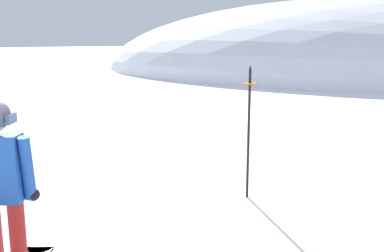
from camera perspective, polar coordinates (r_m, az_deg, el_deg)
The scene contains 2 objects.
ridge_peak_main at distance 38.66m, azimuth 20.39°, elevation 7.22°, with size 41.86×37.67×11.11m.
piste_marker_near at distance 5.98m, azimuth 7.56°, elevation 0.38°, with size 0.20×0.20×1.88m.
Camera 1 is at (3.50, -1.85, 2.18)m, focal length 40.11 mm.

